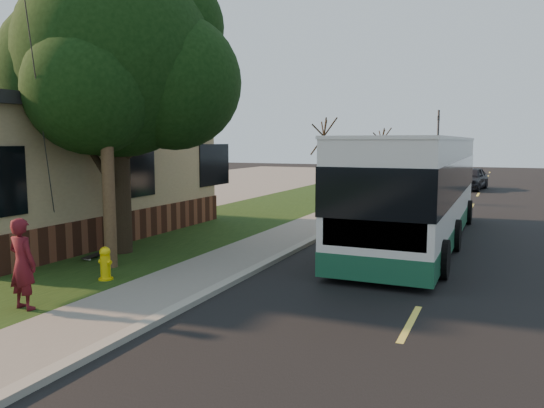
{
  "coord_description": "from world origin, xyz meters",
  "views": [
    {
      "loc": [
        5.36,
        -8.97,
        3.11
      ],
      "look_at": [
        -0.1,
        3.44,
        1.5
      ],
      "focal_mm": 35.0,
      "sensor_mm": 36.0,
      "label": 1
    }
  ],
  "objects_px": {
    "bare_tree_far": "(381,156)",
    "traffic_signal": "(438,140)",
    "skateboarder": "(23,264)",
    "utility_pole": "(104,76)",
    "leafy_tree": "(121,64)",
    "dumpster": "(52,217)",
    "bare_tree_near": "(324,159)",
    "distant_car": "(470,178)",
    "fire_hydrant": "(105,264)",
    "skateboard_main": "(94,256)",
    "transit_bus": "(417,187)"
  },
  "relations": [
    {
      "from": "bare_tree_near",
      "to": "bare_tree_far",
      "type": "bearing_deg",
      "value": 87.61
    },
    {
      "from": "leafy_tree",
      "to": "dumpster",
      "type": "distance_m",
      "value": 6.19
    },
    {
      "from": "fire_hydrant",
      "to": "utility_pole",
      "type": "xyz_separation_m",
      "value": [
        -0.71,
        0.99,
        4.2
      ]
    },
    {
      "from": "fire_hydrant",
      "to": "skateboarder",
      "type": "distance_m",
      "value": 2.26
    },
    {
      "from": "distant_car",
      "to": "bare_tree_near",
      "type": "bearing_deg",
      "value": -118.54
    },
    {
      "from": "transit_bus",
      "to": "skateboarder",
      "type": "xyz_separation_m",
      "value": [
        -5.47,
        -9.88,
        -0.81
      ]
    },
    {
      "from": "transit_bus",
      "to": "skateboarder",
      "type": "relative_size",
      "value": 7.11
    },
    {
      "from": "skateboard_main",
      "to": "dumpster",
      "type": "height_order",
      "value": "dumpster"
    },
    {
      "from": "skateboarder",
      "to": "skateboard_main",
      "type": "distance_m",
      "value": 4.3
    },
    {
      "from": "bare_tree_far",
      "to": "distant_car",
      "type": "bearing_deg",
      "value": -22.87
    },
    {
      "from": "traffic_signal",
      "to": "leafy_tree",
      "type": "bearing_deg",
      "value": -98.47
    },
    {
      "from": "bare_tree_near",
      "to": "transit_bus",
      "type": "xyz_separation_m",
      "value": [
        6.43,
        -10.33,
        -0.43
      ]
    },
    {
      "from": "bare_tree_far",
      "to": "traffic_signal",
      "type": "bearing_deg",
      "value": 48.81
    },
    {
      "from": "transit_bus",
      "to": "distant_car",
      "type": "height_order",
      "value": "transit_bus"
    },
    {
      "from": "leafy_tree",
      "to": "traffic_signal",
      "type": "relative_size",
      "value": 1.42
    },
    {
      "from": "traffic_signal",
      "to": "dumpster",
      "type": "xyz_separation_m",
      "value": [
        -8.69,
        -30.14,
        -2.54
      ]
    },
    {
      "from": "distant_car",
      "to": "dumpster",
      "type": "bearing_deg",
      "value": -108.47
    },
    {
      "from": "dumpster",
      "to": "utility_pole",
      "type": "bearing_deg",
      "value": -30.36
    },
    {
      "from": "utility_pole",
      "to": "skateboard_main",
      "type": "xyz_separation_m",
      "value": [
        -1.08,
        0.6,
        -4.5
      ]
    },
    {
      "from": "leafy_tree",
      "to": "traffic_signal",
      "type": "xyz_separation_m",
      "value": [
        4.67,
        31.35,
        -2.0
      ]
    },
    {
      "from": "distant_car",
      "to": "leafy_tree",
      "type": "bearing_deg",
      "value": -99.23
    },
    {
      "from": "dumpster",
      "to": "bare_tree_far",
      "type": "bearing_deg",
      "value": 78.77
    },
    {
      "from": "traffic_signal",
      "to": "bare_tree_far",
      "type": "bearing_deg",
      "value": -131.19
    },
    {
      "from": "skateboard_main",
      "to": "fire_hydrant",
      "type": "bearing_deg",
      "value": -41.75
    },
    {
      "from": "skateboarder",
      "to": "utility_pole",
      "type": "bearing_deg",
      "value": -71.46
    },
    {
      "from": "utility_pole",
      "to": "bare_tree_far",
      "type": "relative_size",
      "value": 2.25
    },
    {
      "from": "fire_hydrant",
      "to": "bare_tree_near",
      "type": "xyz_separation_m",
      "value": [
        -0.9,
        18.0,
        1.72
      ]
    },
    {
      "from": "traffic_signal",
      "to": "distant_car",
      "type": "relative_size",
      "value": 1.26
    },
    {
      "from": "dumpster",
      "to": "skateboarder",
      "type": "bearing_deg",
      "value": -47.05
    },
    {
      "from": "leafy_tree",
      "to": "distant_car",
      "type": "height_order",
      "value": "leafy_tree"
    },
    {
      "from": "bare_tree_near",
      "to": "traffic_signal",
      "type": "bearing_deg",
      "value": 75.96
    },
    {
      "from": "fire_hydrant",
      "to": "skateboarder",
      "type": "bearing_deg",
      "value": -88.53
    },
    {
      "from": "utility_pole",
      "to": "leafy_tree",
      "type": "xyz_separation_m",
      "value": [
        -0.87,
        1.66,
        0.54
      ]
    },
    {
      "from": "bare_tree_near",
      "to": "bare_tree_far",
      "type": "relative_size",
      "value": 1.07
    },
    {
      "from": "bare_tree_near",
      "to": "distant_car",
      "type": "xyz_separation_m",
      "value": [
        6.83,
        9.33,
        -1.41
      ]
    },
    {
      "from": "bare_tree_near",
      "to": "dumpster",
      "type": "bearing_deg",
      "value": -108.35
    },
    {
      "from": "traffic_signal",
      "to": "skateboard_main",
      "type": "height_order",
      "value": "traffic_signal"
    },
    {
      "from": "fire_hydrant",
      "to": "transit_bus",
      "type": "relative_size",
      "value": 0.06
    },
    {
      "from": "fire_hydrant",
      "to": "transit_bus",
      "type": "bearing_deg",
      "value": 54.21
    },
    {
      "from": "skateboarder",
      "to": "distant_car",
      "type": "relative_size",
      "value": 0.38
    },
    {
      "from": "distant_car",
      "to": "utility_pole",
      "type": "bearing_deg",
      "value": -96.46
    },
    {
      "from": "bare_tree_far",
      "to": "traffic_signal",
      "type": "distance_m",
      "value": 5.44
    },
    {
      "from": "fire_hydrant",
      "to": "utility_pole",
      "type": "distance_m",
      "value": 4.37
    },
    {
      "from": "bare_tree_far",
      "to": "skateboard_main",
      "type": "bearing_deg",
      "value": -92.8
    },
    {
      "from": "fire_hydrant",
      "to": "bare_tree_far",
      "type": "relative_size",
      "value": 0.18
    },
    {
      "from": "bare_tree_far",
      "to": "skateboard_main",
      "type": "height_order",
      "value": "bare_tree_far"
    },
    {
      "from": "transit_bus",
      "to": "dumpster",
      "type": "xyz_separation_m",
      "value": [
        -11.12,
        -3.81,
        -1.1
      ]
    },
    {
      "from": "skateboarder",
      "to": "distant_car",
      "type": "height_order",
      "value": "skateboarder"
    },
    {
      "from": "bare_tree_near",
      "to": "transit_bus",
      "type": "relative_size",
      "value": 0.36
    },
    {
      "from": "skateboard_main",
      "to": "dumpster",
      "type": "relative_size",
      "value": 0.57
    }
  ]
}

